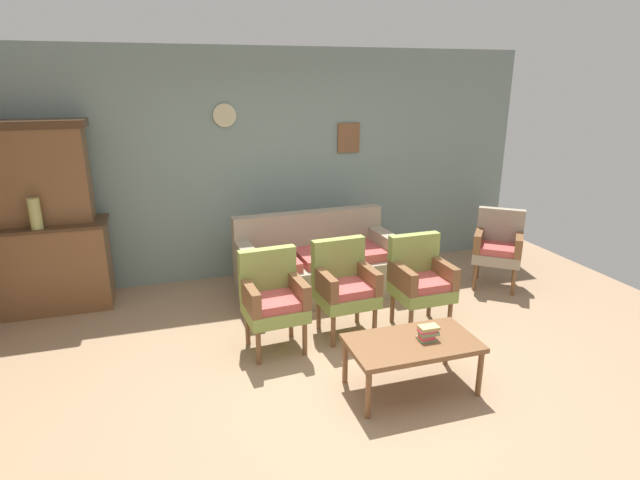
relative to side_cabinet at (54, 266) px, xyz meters
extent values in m
plane|color=#997A5B|center=(2.51, -2.25, -0.47)|extent=(7.68, 7.68, 0.00)
cube|color=gray|center=(2.51, 0.38, 0.88)|extent=(6.40, 0.06, 2.70)
cube|color=brown|center=(3.41, 0.33, 1.18)|extent=(0.28, 0.02, 0.36)
cylinder|color=beige|center=(1.91, 0.33, 1.48)|extent=(0.26, 0.03, 0.26)
cube|color=brown|center=(0.00, 0.00, -0.02)|extent=(1.10, 0.52, 0.90)
cube|color=#462D1B|center=(0.00, 0.00, 0.45)|extent=(1.16, 0.55, 0.03)
cube|color=brown|center=(0.00, 0.08, 0.94)|extent=(0.90, 0.36, 0.95)
cube|color=#462D1B|center=(0.00, 0.08, 1.45)|extent=(0.99, 0.38, 0.08)
cylinder|color=tan|center=(-0.05, -0.18, 0.62)|extent=(0.11, 0.11, 0.31)
cube|color=gray|center=(2.75, -0.53, -0.26)|extent=(1.80, 0.89, 0.42)
cube|color=gray|center=(2.73, -0.21, 0.19)|extent=(1.77, 0.25, 0.48)
cube|color=gray|center=(3.55, -0.49, 0.07)|extent=(0.20, 0.81, 0.24)
cube|color=gray|center=(1.95, -0.57, 0.07)|extent=(0.20, 0.81, 0.24)
cube|color=#B74C47|center=(3.26, -0.54, 0.00)|extent=(0.48, 0.58, 0.10)
cube|color=#B74C47|center=(2.75, -0.57, 0.00)|extent=(0.48, 0.58, 0.10)
cube|color=#B74C47|center=(2.24, -0.59, 0.00)|extent=(0.48, 0.58, 0.10)
cube|color=#849947|center=(2.02, -1.58, -0.09)|extent=(0.56, 0.52, 0.12)
cube|color=#B74C47|center=(2.02, -1.60, 0.00)|extent=(0.47, 0.44, 0.10)
cube|color=#849947|center=(2.00, -1.38, 0.20)|extent=(0.53, 0.14, 0.46)
cube|color=brown|center=(2.24, -1.56, 0.08)|extent=(0.12, 0.48, 0.22)
cube|color=brown|center=(1.80, -1.59, 0.08)|extent=(0.12, 0.48, 0.22)
cylinder|color=brown|center=(2.24, -1.75, -0.31)|extent=(0.04, 0.04, 0.32)
cylinder|color=brown|center=(1.83, -1.78, -0.31)|extent=(0.04, 0.04, 0.32)
cylinder|color=brown|center=(2.21, -1.37, -0.31)|extent=(0.04, 0.04, 0.32)
cylinder|color=brown|center=(1.80, -1.40, -0.31)|extent=(0.04, 0.04, 0.32)
cube|color=#849947|center=(2.73, -1.49, -0.09)|extent=(0.55, 0.51, 0.12)
cube|color=#B74C47|center=(2.73, -1.51, 0.00)|extent=(0.47, 0.44, 0.10)
cube|color=#849947|center=(2.71, -1.29, 0.20)|extent=(0.53, 0.13, 0.46)
cube|color=brown|center=(2.95, -1.47, 0.08)|extent=(0.11, 0.48, 0.22)
cube|color=brown|center=(2.51, -1.50, 0.08)|extent=(0.11, 0.48, 0.22)
cylinder|color=brown|center=(2.95, -1.66, -0.31)|extent=(0.04, 0.04, 0.32)
cylinder|color=brown|center=(2.53, -1.69, -0.31)|extent=(0.04, 0.04, 0.32)
cylinder|color=brown|center=(2.92, -1.28, -0.31)|extent=(0.04, 0.04, 0.32)
cylinder|color=brown|center=(2.50, -1.31, -0.31)|extent=(0.04, 0.04, 0.32)
cube|color=#849947|center=(3.47, -1.58, -0.09)|extent=(0.53, 0.49, 0.12)
cube|color=#B74C47|center=(3.47, -1.60, 0.00)|extent=(0.45, 0.42, 0.10)
cube|color=#849947|center=(3.47, -1.38, 0.20)|extent=(0.52, 0.11, 0.46)
cube|color=brown|center=(3.69, -1.57, 0.08)|extent=(0.09, 0.48, 0.22)
cube|color=brown|center=(3.25, -1.58, 0.08)|extent=(0.09, 0.48, 0.22)
cylinder|color=brown|center=(3.69, -1.76, -0.31)|extent=(0.04, 0.04, 0.32)
cylinder|color=brown|center=(3.27, -1.77, -0.31)|extent=(0.04, 0.04, 0.32)
cylinder|color=brown|center=(3.68, -1.38, -0.31)|extent=(0.04, 0.04, 0.32)
cylinder|color=brown|center=(3.26, -1.39, -0.31)|extent=(0.04, 0.04, 0.32)
cube|color=gray|center=(4.80, -0.92, -0.09)|extent=(0.71, 0.70, 0.12)
cube|color=#B74C47|center=(4.79, -0.93, 0.00)|extent=(0.60, 0.60, 0.10)
cube|color=gray|center=(4.92, -0.76, 0.20)|extent=(0.47, 0.40, 0.46)
cube|color=brown|center=(4.97, -1.05, 0.08)|extent=(0.36, 0.42, 0.22)
cube|color=brown|center=(4.63, -0.78, 0.08)|extent=(0.36, 0.42, 0.22)
cylinder|color=brown|center=(4.84, -1.20, -0.31)|extent=(0.04, 0.04, 0.32)
cylinder|color=brown|center=(4.52, -0.93, -0.31)|extent=(0.04, 0.04, 0.32)
cylinder|color=brown|center=(5.08, -0.90, -0.31)|extent=(0.04, 0.04, 0.32)
cylinder|color=brown|center=(4.75, -0.64, -0.31)|extent=(0.04, 0.04, 0.32)
cube|color=brown|center=(2.90, -2.50, -0.07)|extent=(1.00, 0.56, 0.04)
cylinder|color=brown|center=(2.44, -2.26, -0.28)|extent=(0.04, 0.04, 0.38)
cylinder|color=brown|center=(3.36, -2.26, -0.28)|extent=(0.04, 0.04, 0.38)
cylinder|color=brown|center=(2.44, -2.74, -0.28)|extent=(0.04, 0.04, 0.38)
cylinder|color=brown|center=(3.36, -2.74, -0.28)|extent=(0.04, 0.04, 0.38)
cube|color=gray|center=(3.01, -2.51, -0.04)|extent=(0.13, 0.11, 0.02)
cube|color=#E24548|center=(3.00, -2.52, -0.02)|extent=(0.11, 0.09, 0.02)
cube|color=#83A26E|center=(3.02, -2.52, 0.01)|extent=(0.15, 0.08, 0.03)
cube|color=#E2465F|center=(3.01, -2.51, 0.03)|extent=(0.13, 0.08, 0.02)
cube|color=tan|center=(3.02, -2.51, 0.05)|extent=(0.15, 0.09, 0.03)
cylinder|color=#8A4A54|center=(5.36, -0.10, -0.12)|extent=(0.23, 0.23, 0.69)
camera|label=1|loc=(1.17, -5.61, 1.88)|focal=28.57mm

